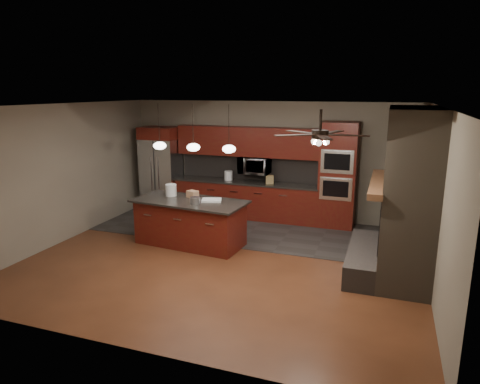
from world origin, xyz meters
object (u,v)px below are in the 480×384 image
at_px(microwave, 255,165).
at_px(paint_tray, 212,200).
at_px(kitchen_island, 190,222).
at_px(oven_tower, 338,175).
at_px(cardboard_box, 193,194).
at_px(white_bucket, 171,190).
at_px(counter_bucket, 228,176).
at_px(refrigerator, 162,169).
at_px(counter_box, 270,179).
at_px(paint_can, 195,201).

bearing_deg(microwave, paint_tray, -96.06).
bearing_deg(kitchen_island, paint_tray, 18.59).
bearing_deg(oven_tower, cardboard_box, -144.17).
bearing_deg(kitchen_island, microwave, 79.04).
distance_m(white_bucket, paint_tray, 0.97).
distance_m(cardboard_box, counter_bucket, 1.94).
height_order(refrigerator, counter_box, refrigerator).
bearing_deg(kitchen_island, counter_bucket, 95.46).
relative_size(kitchen_island, paint_tray, 6.17).
bearing_deg(microwave, counter_box, -13.89).
bearing_deg(refrigerator, oven_tower, 0.95).
height_order(paint_tray, counter_box, counter_box).
xyz_separation_m(refrigerator, kitchen_island, (1.80, -2.09, -0.61)).
distance_m(oven_tower, counter_bucket, 2.64).
bearing_deg(cardboard_box, microwave, 94.45).
distance_m(microwave, paint_tray, 2.16).
bearing_deg(paint_can, refrigerator, 131.40).
distance_m(paint_can, paint_tray, 0.37).
bearing_deg(microwave, oven_tower, -1.66).
relative_size(white_bucket, counter_bucket, 1.08).
relative_size(oven_tower, paint_can, 12.12).
xyz_separation_m(oven_tower, refrigerator, (-4.43, -0.07, -0.12)).
xyz_separation_m(refrigerator, counter_bucket, (1.80, 0.08, -0.06)).
relative_size(microwave, refrigerator, 0.34).
bearing_deg(white_bucket, counter_bucket, 74.88).
xyz_separation_m(microwave, paint_tray, (-0.22, -2.12, -0.36)).
bearing_deg(counter_box, kitchen_island, -136.76).
bearing_deg(white_bucket, counter_box, 50.20).
distance_m(refrigerator, cardboard_box, 2.56).
xyz_separation_m(oven_tower, kitchen_island, (-2.63, -2.16, -0.73)).
height_order(refrigerator, paint_tray, refrigerator).
relative_size(white_bucket, paint_tray, 0.64).
relative_size(microwave, paint_can, 3.73).
distance_m(kitchen_island, counter_box, 2.43).
distance_m(kitchen_island, white_bucket, 0.81).
relative_size(refrigerator, paint_tray, 5.64).
height_order(microwave, refrigerator, refrigerator).
bearing_deg(counter_bucket, oven_tower, -0.16).
bearing_deg(counter_bucket, paint_can, -84.80).
distance_m(paint_can, counter_bucket, 2.38).
bearing_deg(cardboard_box, refrigerator, 157.28).
bearing_deg(microwave, refrigerator, -176.95).
relative_size(microwave, paint_tray, 1.92).
relative_size(oven_tower, cardboard_box, 10.79).
bearing_deg(counter_box, paint_tray, -127.42).
xyz_separation_m(microwave, counter_box, (0.40, -0.10, -0.30)).
bearing_deg(counter_bucket, microwave, 4.37).
xyz_separation_m(oven_tower, paint_can, (-2.41, -2.37, -0.21)).
relative_size(refrigerator, counter_box, 10.87).
bearing_deg(white_bucket, paint_tray, -6.83).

